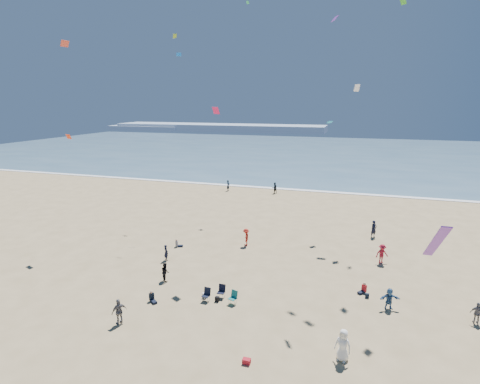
% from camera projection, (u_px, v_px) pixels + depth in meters
% --- Properties ---
extents(ground, '(220.00, 220.00, 0.00)m').
position_uv_depth(ground, '(164.00, 363.00, 21.08)').
color(ground, tan).
rests_on(ground, ground).
extents(ocean, '(220.00, 100.00, 0.06)m').
position_uv_depth(ocean, '(322.00, 153.00, 109.27)').
color(ocean, '#476B84').
rests_on(ocean, ground).
extents(surf_line, '(220.00, 1.20, 0.08)m').
position_uv_depth(surf_line, '(294.00, 190.00, 62.85)').
color(surf_line, white).
rests_on(surf_line, ground).
extents(headland_far, '(110.00, 20.00, 3.20)m').
position_uv_depth(headland_far, '(219.00, 127.00, 195.87)').
color(headland_far, '#7A8EA8').
rests_on(headland_far, ground).
extents(headland_near, '(40.00, 14.00, 2.00)m').
position_uv_depth(headland_near, '(147.00, 128.00, 202.93)').
color(headland_near, '#7A8EA8').
rests_on(headland_near, ground).
extents(standing_flyers, '(28.98, 46.68, 1.92)m').
position_uv_depth(standing_flyers, '(294.00, 254.00, 34.02)').
color(standing_flyers, black).
rests_on(standing_flyers, ground).
extents(seated_group, '(19.07, 22.33, 0.84)m').
position_uv_depth(seated_group, '(214.00, 312.00, 25.41)').
color(seated_group, white).
rests_on(seated_group, ground).
extents(chair_cluster, '(2.71, 1.43, 1.00)m').
position_uv_depth(chair_cluster, '(220.00, 295.00, 27.57)').
color(chair_cluster, black).
rests_on(chair_cluster, ground).
extents(white_tote, '(0.35, 0.20, 0.40)m').
position_uv_depth(white_tote, '(205.00, 295.00, 28.09)').
color(white_tote, white).
rests_on(white_tote, ground).
extents(black_backpack, '(0.30, 0.22, 0.38)m').
position_uv_depth(black_backpack, '(217.00, 299.00, 27.59)').
color(black_backpack, black).
rests_on(black_backpack, ground).
extents(cooler, '(0.45, 0.30, 0.30)m').
position_uv_depth(cooler, '(247.00, 361.00, 21.03)').
color(cooler, '#B51926').
rests_on(cooler, ground).
extents(navy_bag, '(0.28, 0.18, 0.34)m').
position_uv_depth(navy_bag, '(367.00, 296.00, 28.12)').
color(navy_bag, black).
rests_on(navy_bag, ground).
extents(kites_aloft, '(41.15, 39.17, 29.84)m').
position_uv_depth(kites_aloft, '(367.00, 90.00, 26.93)').
color(kites_aloft, purple).
rests_on(kites_aloft, ground).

